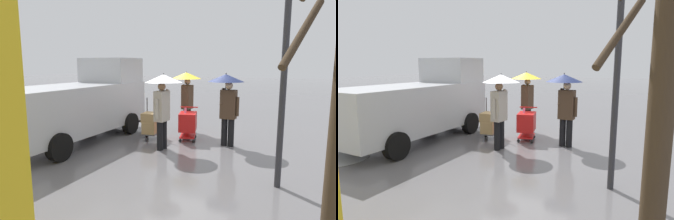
{
  "view_description": "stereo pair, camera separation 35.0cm",
  "coord_description": "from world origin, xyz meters",
  "views": [
    {
      "loc": [
        -2.75,
        8.39,
        2.4
      ],
      "look_at": [
        0.46,
        0.57,
        1.05
      ],
      "focal_mm": 30.97,
      "sensor_mm": 36.0,
      "label": 1
    },
    {
      "loc": [
        -3.07,
        8.25,
        2.4
      ],
      "look_at": [
        0.46,
        0.57,
        1.05
      ],
      "focal_mm": 30.97,
      "sensor_mm": 36.0,
      "label": 2
    }
  ],
  "objects": [
    {
      "name": "cargo_van_parked_right",
      "position": [
        3.25,
        1.08,
        1.18
      ],
      "size": [
        2.42,
        5.44,
        2.6
      ],
      "color": "#B7BABF",
      "rests_on": "ground"
    },
    {
      "name": "pedestrian_pink_side",
      "position": [
        -1.16,
        0.03,
        1.57
      ],
      "size": [
        1.04,
        1.04,
        2.15
      ],
      "color": "black",
      "rests_on": "ground"
    },
    {
      "name": "street_lamp",
      "position": [
        -2.69,
        2.56,
        2.37
      ],
      "size": [
        0.28,
        0.28,
        3.86
      ],
      "color": "#2D2D33",
      "rests_on": "ground"
    },
    {
      "name": "slush_patch_under_van",
      "position": [
        3.82,
        3.55,
        0.0
      ],
      "size": [
        1.46,
        1.46,
        0.01
      ],
      "primitive_type": "cylinder",
      "color": "#ADAFB5",
      "rests_on": "ground"
    },
    {
      "name": "pedestrian_black_side",
      "position": [
        0.43,
        1.04,
        1.58
      ],
      "size": [
        1.04,
        1.04,
        2.15
      ],
      "color": "black",
      "rests_on": "ground"
    },
    {
      "name": "hand_dolly_boxes",
      "position": [
        1.19,
        0.27,
        0.53
      ],
      "size": [
        0.57,
        0.74,
        1.32
      ],
      "color": "#515156",
      "rests_on": "ground"
    },
    {
      "name": "shopping_cart_vendor",
      "position": [
        0.08,
        -0.14,
        0.57
      ],
      "size": [
        0.72,
        0.92,
        1.04
      ],
      "color": "red",
      "rests_on": "ground"
    },
    {
      "name": "pedestrian_white_side",
      "position": [
        0.49,
        -1.22,
        1.58
      ],
      "size": [
        1.04,
        1.04,
        2.15
      ],
      "color": "black",
      "rests_on": "ground"
    },
    {
      "name": "ground_plane",
      "position": [
        0.0,
        0.0,
        0.0
      ],
      "size": [
        90.0,
        90.0,
        0.0
      ],
      "primitive_type": "plane",
      "color": "slate"
    }
  ]
}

